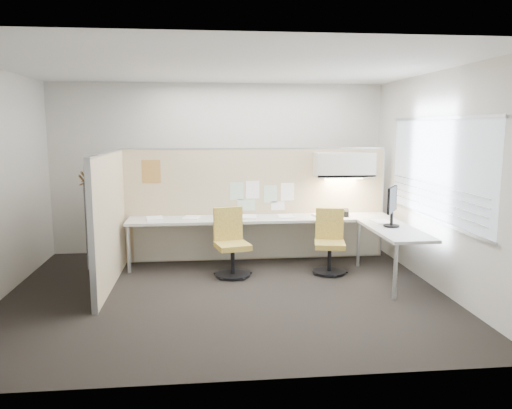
{
  "coord_description": "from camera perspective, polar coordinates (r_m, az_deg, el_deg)",
  "views": [
    {
      "loc": [
        -0.25,
        -6.12,
        2.1
      ],
      "look_at": [
        0.47,
        0.8,
        1.01
      ],
      "focal_mm": 35.0,
      "sensor_mm": 36.0,
      "label": 1
    }
  ],
  "objects": [
    {
      "name": "ceiling",
      "position": [
        6.16,
        -3.73,
        15.5
      ],
      "size": [
        5.5,
        4.5,
        0.01
      ],
      "primitive_type": "cube",
      "color": "white",
      "rests_on": "wall_back"
    },
    {
      "name": "overhead_bin",
      "position": [
        7.83,
        10.03,
        4.48
      ],
      "size": [
        0.9,
        0.36,
        0.38
      ],
      "primitive_type": "cube",
      "color": "beige",
      "rests_on": "partition_back"
    },
    {
      "name": "chair_right",
      "position": [
        7.29,
        8.4,
        -4.44
      ],
      "size": [
        0.5,
        0.52,
        0.91
      ],
      "rotation": [
        0.0,
        0.0,
        -0.2
      ],
      "color": "black",
      "rests_on": "floor"
    },
    {
      "name": "wall_right",
      "position": [
        6.85,
        20.08,
        2.54
      ],
      "size": [
        0.02,
        4.5,
        2.8
      ],
      "primitive_type": "cube",
      "color": "beige",
      "rests_on": "ground"
    },
    {
      "name": "paper_stack_5",
      "position": [
        7.38,
        14.13,
        -1.93
      ],
      "size": [
        0.26,
        0.32,
        0.02
      ],
      "primitive_type": "cube",
      "rotation": [
        0.0,
        0.0,
        0.09
      ],
      "color": "white",
      "rests_on": "desk"
    },
    {
      "name": "paper_stack_2",
      "position": [
        7.51,
        -0.84,
        -1.44
      ],
      "size": [
        0.26,
        0.32,
        0.03
      ],
      "primitive_type": "cube",
      "rotation": [
        0.0,
        0.0,
        -0.09
      ],
      "color": "white",
      "rests_on": "desk"
    },
    {
      "name": "tape_dispenser",
      "position": [
        7.85,
        10.14,
        -1.03
      ],
      "size": [
        0.12,
        0.1,
        0.06
      ],
      "primitive_type": "cube",
      "rotation": [
        0.0,
        0.0,
        0.42
      ],
      "color": "black",
      "rests_on": "desk"
    },
    {
      "name": "paper_stack_1",
      "position": [
        7.56,
        -7.37,
        -1.49
      ],
      "size": [
        0.28,
        0.34,
        0.02
      ],
      "primitive_type": "cube",
      "rotation": [
        0.0,
        0.0,
        -0.19
      ],
      "color": "white",
      "rests_on": "desk"
    },
    {
      "name": "phone",
      "position": [
        7.78,
        9.76,
        -0.94
      ],
      "size": [
        0.25,
        0.23,
        0.12
      ],
      "rotation": [
        0.0,
        0.0,
        -0.24
      ],
      "color": "black",
      "rests_on": "desk"
    },
    {
      "name": "pinned_papers",
      "position": [
        7.8,
        0.57,
        1.08
      ],
      "size": [
        1.01,
        0.0,
        0.47
      ],
      "color": "#8CBF8C",
      "rests_on": "partition_back"
    },
    {
      "name": "poster",
      "position": [
        7.75,
        -11.89,
        3.72
      ],
      "size": [
        0.28,
        0.0,
        0.35
      ],
      "primitive_type": "cube",
      "color": "orange",
      "rests_on": "partition_back"
    },
    {
      "name": "monitor",
      "position": [
        7.06,
        15.3,
        0.07
      ],
      "size": [
        0.31,
        0.46,
        0.55
      ],
      "rotation": [
        0.0,
        0.0,
        1.01
      ],
      "color": "black",
      "rests_on": "desk"
    },
    {
      "name": "chair_left",
      "position": [
        7.07,
        -2.87,
        -4.62
      ],
      "size": [
        0.54,
        0.55,
        0.95
      ],
      "rotation": [
        0.0,
        0.0,
        0.24
      ],
      "color": "black",
      "rests_on": "floor"
    },
    {
      "name": "partition_left",
      "position": [
        6.84,
        -16.39,
        -1.73
      ],
      "size": [
        0.06,
        2.2,
        1.75
      ],
      "primitive_type": "cube",
      "color": "tan",
      "rests_on": "floor"
    },
    {
      "name": "wall_front",
      "position": [
        3.94,
        -2.22,
        -1.28
      ],
      "size": [
        5.5,
        0.02,
        2.8
      ],
      "primitive_type": "cube",
      "color": "beige",
      "rests_on": "ground"
    },
    {
      "name": "paper_stack_3",
      "position": [
        7.63,
        3.38,
        -1.36
      ],
      "size": [
        0.24,
        0.3,
        0.02
      ],
      "primitive_type": "cube",
      "rotation": [
        0.0,
        0.0,
        0.02
      ],
      "color": "white",
      "rests_on": "desk"
    },
    {
      "name": "floor",
      "position": [
        6.47,
        -3.47,
        -10.05
      ],
      "size": [
        5.5,
        4.5,
        0.01
      ],
      "primitive_type": "cube",
      "color": "black",
      "rests_on": "ground"
    },
    {
      "name": "wall_back",
      "position": [
        8.4,
        -4.25,
        4.13
      ],
      "size": [
        5.5,
        0.02,
        2.8
      ],
      "primitive_type": "cube",
      "color": "beige",
      "rests_on": "ground"
    },
    {
      "name": "paper_stack_0",
      "position": [
        7.53,
        -11.52,
        -1.59
      ],
      "size": [
        0.27,
        0.33,
        0.03
      ],
      "primitive_type": "cube",
      "rotation": [
        0.0,
        0.0,
        0.14
      ],
      "color": "white",
      "rests_on": "desk"
    },
    {
      "name": "window_pane",
      "position": [
        6.82,
        19.96,
        3.79
      ],
      "size": [
        0.01,
        2.8,
        1.3
      ],
      "primitive_type": "cube",
      "color": "#9DAAB6",
      "rests_on": "wall_right"
    },
    {
      "name": "desk",
      "position": [
        7.49,
        3.24,
        -2.61
      ],
      "size": [
        4.0,
        2.07,
        0.73
      ],
      "color": "beige",
      "rests_on": "floor"
    },
    {
      "name": "stapler",
      "position": [
        7.81,
        8.39,
        -1.07
      ],
      "size": [
        0.15,
        0.08,
        0.05
      ],
      "primitive_type": "cube",
      "rotation": [
        0.0,
        0.0,
        -0.32
      ],
      "color": "black",
      "rests_on": "desk"
    },
    {
      "name": "task_light_strip",
      "position": [
        7.85,
        9.99,
        2.95
      ],
      "size": [
        0.6,
        0.06,
        0.02
      ],
      "primitive_type": "cube",
      "color": "#FFEABF",
      "rests_on": "overhead_bin"
    },
    {
      "name": "partition_back",
      "position": [
        7.85,
        -0.04,
        -0.03
      ],
      "size": [
        4.1,
        0.06,
        1.75
      ],
      "primitive_type": "cube",
      "color": "tan",
      "rests_on": "floor"
    },
    {
      "name": "coat_hook",
      "position": [
        5.92,
        -18.94,
        1.91
      ],
      "size": [
        0.18,
        0.43,
        1.3
      ],
      "color": "silver",
      "rests_on": "partition_left"
    },
    {
      "name": "paper_stack_4",
      "position": [
        7.71,
        7.61,
        -1.25
      ],
      "size": [
        0.31,
        0.36,
        0.03
      ],
      "primitive_type": "cube",
      "rotation": [
        0.0,
        0.0,
        0.31
      ],
      "color": "white",
      "rests_on": "desk"
    }
  ]
}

